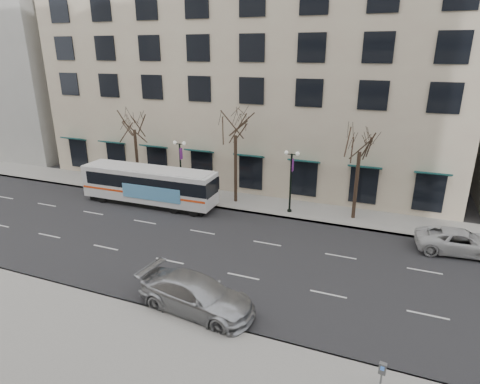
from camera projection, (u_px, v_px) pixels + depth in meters
The scene contains 13 objects.
ground at pixel (187, 245), 27.42m from camera, with size 160.00×160.00×0.00m, color black.
sidewalk_far at pixel (292, 209), 33.55m from camera, with size 80.00×4.00×0.15m, color gray.
building_hotel at pixel (261, 56), 42.52m from camera, with size 40.00×20.00×24.00m, color #BCA890.
building_far_upblock at pixel (10, 40), 54.32m from camera, with size 28.00×20.00×28.00m, color #999993.
tree_far_left at pixel (133, 119), 36.36m from camera, with size 3.60×3.60×8.34m.
tree_far_mid at pixel (235, 124), 32.83m from camera, with size 3.60×3.60×8.55m.
tree_far_right at pixel (361, 139), 29.53m from camera, with size 3.60×3.60×8.06m.
lamp_post_left at pixel (181, 166), 35.35m from camera, with size 1.22×0.45×5.21m.
lamp_post_right at pixel (291, 179), 31.89m from camera, with size 1.22×0.45×5.21m.
city_bus at pixel (150, 185), 34.23m from camera, with size 12.00×2.81×3.24m.
silver_car at pixel (196, 295), 20.31m from camera, with size 2.55×6.27×1.82m, color #A1A4A8.
white_pickup at pixel (461, 242), 26.22m from camera, with size 2.59×5.61×1.56m, color silver.
pay_station at pixel (382, 371), 15.28m from camera, with size 0.29×0.21×1.27m.
Camera 1 is at (12.41, -21.57, 12.60)m, focal length 30.00 mm.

